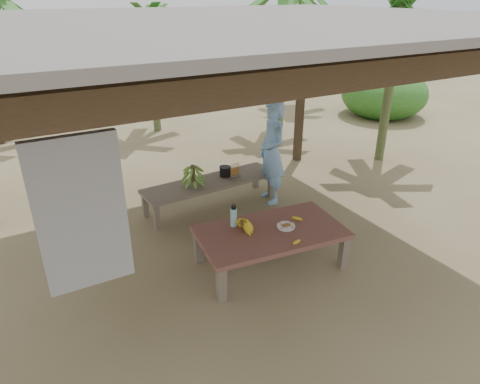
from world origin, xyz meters
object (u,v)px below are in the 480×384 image
water_flask (234,217)px  cooking_pot (225,172)px  bench (211,184)px  ripe_banana_bunch (242,226)px  plate (286,226)px  work_table (271,235)px  woman (272,153)px

water_flask → cooking_pot: 1.73m
bench → ripe_banana_bunch: size_ratio=7.97×
water_flask → plate: bearing=-33.8°
work_table → plate: size_ratio=8.27×
ripe_banana_bunch → woman: size_ratio=0.17×
bench → cooking_pot: (0.30, 0.07, 0.13)m
water_flask → cooking_pot: size_ratio=1.72×
work_table → water_flask: size_ratio=6.09×
ripe_banana_bunch → plate: 0.57m
work_table → ripe_banana_bunch: size_ratio=6.81×
bench → water_flask: bearing=-108.0°
ripe_banana_bunch → woman: woman is taller
work_table → water_flask: water_flask is taller
cooking_pot → ripe_banana_bunch: bearing=-111.5°
work_table → water_flask: bearing=143.5°
bench → water_flask: size_ratio=7.13×
woman → bench: bearing=-97.0°
plate → woman: bearing=62.5°
work_table → bench: size_ratio=0.85×
ripe_banana_bunch → cooking_pot: size_ratio=1.54×
water_flask → woman: bearing=41.8°
bench → cooking_pot: cooking_pot is taller
bench → cooking_pot: size_ratio=12.28×
bench → plate: plate is taller
bench → water_flask: (-0.41, -1.51, 0.24)m
work_table → water_flask: 0.52m
work_table → woman: size_ratio=1.13×
ripe_banana_bunch → work_table: bearing=-24.1°
plate → work_table: bearing=168.8°
ripe_banana_bunch → water_flask: bearing=94.9°
plate → ripe_banana_bunch: bearing=160.5°
cooking_pot → work_table: bearing=-100.6°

